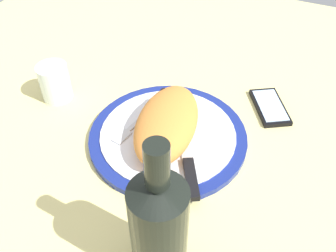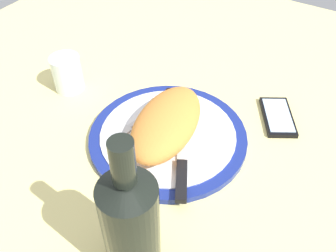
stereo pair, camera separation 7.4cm
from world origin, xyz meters
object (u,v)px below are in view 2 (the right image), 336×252
water_glass (68,75)px  wine_bottle (131,226)px  plate (168,136)px  knife (182,167)px  smartphone (278,117)px  fork (139,120)px  calzone (168,123)px

water_glass → wine_bottle: wine_bottle is taller
plate → knife: 9.72cm
wine_bottle → water_glass: bearing=-125.5°
knife → smartphone: (-24.33, 9.91, -1.59)cm
knife → wine_bottle: bearing=8.6°
plate → wine_bottle: wine_bottle is taller
smartphone → knife: bearing=-22.2°
plate → fork: (-0.02, -7.11, 1.07)cm
calzone → fork: 8.14cm
calzone → water_glass: size_ratio=2.87×
plate → smartphone: bearing=136.3°
knife → wine_bottle: (18.83, 2.84, 8.81)cm
calzone → water_glass: water_glass is taller
plate → knife: bearing=47.2°
plate → calzone: (0.54, 0.39, 4.19)cm
plate → water_glass: water_glass is taller
plate → fork: size_ratio=1.87×
water_glass → knife: bearing=76.3°
fork → smartphone: size_ratio=1.28×
fork → wine_bottle: 31.89cm
smartphone → water_glass: 48.42cm
fork → water_glass: bearing=-95.7°
calzone → smartphone: bearing=137.9°
water_glass → wine_bottle: (27.53, 38.65, 7.29)cm
plate → fork: fork is taller
plate → wine_bottle: bearing=21.3°
smartphone → fork: bearing=-53.6°
water_glass → calzone: bearing=84.7°
smartphone → wine_bottle: 44.95cm
smartphone → water_glass: water_glass is taller
fork → wine_bottle: (25.39, 17.02, 9.10)cm
plate → calzone: bearing=35.4°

